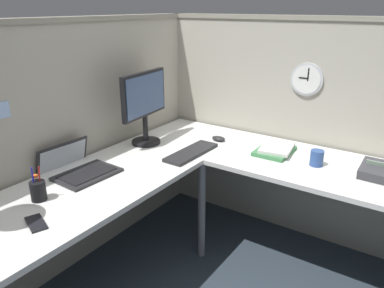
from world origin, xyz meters
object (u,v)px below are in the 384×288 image
computer_mouse (219,139)px  pen_cup (38,190)px  keyboard (191,152)px  laptop (76,168)px  book_stack (275,150)px  cell_phone (36,223)px  monitor (144,103)px  coffee_mug (317,158)px  wall_clock (307,79)px  office_phone (381,172)px

computer_mouse → pen_cup: (-1.25, 0.30, 0.04)m
keyboard → pen_cup: size_ratio=2.39×
laptop → pen_cup: 0.35m
keyboard → book_stack: bearing=-52.1°
pen_cup → cell_phone: (-0.14, -0.18, -0.05)m
monitor → computer_mouse: monitor is taller
book_stack → computer_mouse: bearing=91.5°
keyboard → coffee_mug: size_ratio=4.48×
laptop → book_stack: size_ratio=1.33×
pen_cup → wall_clock: (1.57, -0.80, 0.39)m
cell_phone → computer_mouse: bearing=16.0°
keyboard → monitor: bearing=92.5°
cell_phone → keyboard: bearing=15.5°
laptop → coffee_mug: laptop is taller
book_stack → coffee_mug: (-0.06, -0.29, 0.03)m
laptop → coffee_mug: size_ratio=4.13×
laptop → office_phone: laptop is taller
keyboard → cell_phone: keyboard is taller
coffee_mug → keyboard: bearing=110.2°
computer_mouse → coffee_mug: (-0.05, -0.71, 0.03)m
monitor → computer_mouse: size_ratio=4.81×
laptop → pen_cup: pen_cup is taller
computer_mouse → cell_phone: computer_mouse is taller
laptop → book_stack: (0.93, -0.85, -0.00)m
pen_cup → office_phone: bearing=-48.3°
coffee_mug → wall_clock: (0.36, 0.22, 0.40)m
keyboard → coffee_mug: (0.27, -0.73, 0.04)m
monitor → coffee_mug: (0.28, -1.11, -0.25)m
laptop → cell_phone: laptop is taller
pen_cup → cell_phone: 0.24m
book_stack → coffee_mug: bearing=-102.1°
computer_mouse → book_stack: bearing=-88.5°
cell_phone → wall_clock: size_ratio=0.65×
monitor → coffee_mug: monitor is taller
computer_mouse → book_stack: size_ratio=0.35×
computer_mouse → book_stack: (0.01, -0.43, 0.00)m
cell_phone → coffee_mug: bearing=-10.8°
book_stack → wall_clock: bearing=-12.4°
keyboard → book_stack: (0.33, -0.44, 0.01)m
book_stack → wall_clock: size_ratio=1.36×
monitor → wall_clock: wall_clock is taller
monitor → cell_phone: bearing=-165.6°
computer_mouse → cell_phone: 1.40m
keyboard → computer_mouse: (0.32, -0.02, 0.01)m
laptop → pen_cup: bearing=-160.5°
cell_phone → wall_clock: wall_clock is taller
monitor → pen_cup: bearing=-174.2°
monitor → computer_mouse: 0.58m
monitor → computer_mouse: (0.33, -0.40, -0.28)m
monitor → coffee_mug: 1.17m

